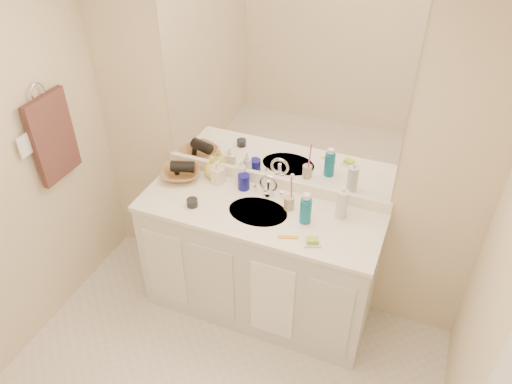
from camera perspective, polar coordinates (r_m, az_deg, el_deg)
name	(u,v)px	position (r m, az deg, el deg)	size (l,w,h in m)	color
wall_back	(276,143)	(3.09, 2.28, 5.59)	(2.60, 0.02, 2.40)	beige
vanity_cabinet	(259,262)	(3.36, 0.32, -8.06)	(1.50, 0.55, 0.85)	silver
countertop	(259,211)	(3.07, 0.35, -2.24)	(1.52, 0.57, 0.03)	white
backsplash	(274,181)	(3.23, 2.07, 1.22)	(1.52, 0.03, 0.08)	white
sink_basin	(258,213)	(3.05, 0.21, -2.42)	(0.37, 0.37, 0.02)	beige
faucet	(269,188)	(3.14, 1.44, 0.45)	(0.02, 0.02, 0.11)	silver
mirror	(277,90)	(2.91, 2.41, 11.60)	(1.48, 0.01, 1.20)	white
blue_mug	(244,182)	(3.20, -1.42, 1.17)	(0.08, 0.08, 0.10)	navy
tan_cup	(289,203)	(3.05, 3.81, -1.26)	(0.06, 0.06, 0.09)	tan
toothbrush	(291,189)	(2.98, 4.07, 0.31)	(0.01, 0.01, 0.21)	#E43C9E
mouthwash_bottle	(306,211)	(2.94, 5.70, -2.12)	(0.07, 0.07, 0.16)	#0B6585
clear_pump_bottle	(342,204)	(3.00, 9.79, -1.38)	(0.07, 0.07, 0.18)	silver
soap_dish	(312,243)	(2.84, 6.45, -5.78)	(0.09, 0.07, 0.01)	silver
green_soap	(312,240)	(2.83, 6.47, -5.50)	(0.07, 0.05, 0.02)	#96C730
orange_comb	(288,237)	(2.87, 3.64, -5.17)	(0.12, 0.02, 0.00)	orange
dark_jar	(192,203)	(3.10, -7.30, -1.21)	(0.07, 0.07, 0.05)	black
soap_bottle_white	(241,172)	(3.23, -1.70, 2.33)	(0.07, 0.07, 0.18)	white
soap_bottle_cream	(218,172)	(3.25, -4.36, 2.29)	(0.07, 0.07, 0.16)	#F6E8C8
soap_bottle_yellow	(213,167)	(3.31, -4.98, 2.88)	(0.12, 0.12, 0.15)	#DCCA55
wicker_basket	(181,173)	(3.36, -8.58, 2.13)	(0.26, 0.26, 0.06)	olive
hair_dryer	(183,167)	(3.31, -8.37, 2.89)	(0.08, 0.08, 0.15)	black
towel_ring	(38,92)	(3.17, -23.70, 10.47)	(0.11, 0.11, 0.01)	silver
hand_towel	(53,138)	(3.29, -22.17, 5.79)	(0.04, 0.32, 0.55)	#311B1A
switch_plate	(24,146)	(3.16, -24.96, 4.81)	(0.01, 0.09, 0.13)	white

